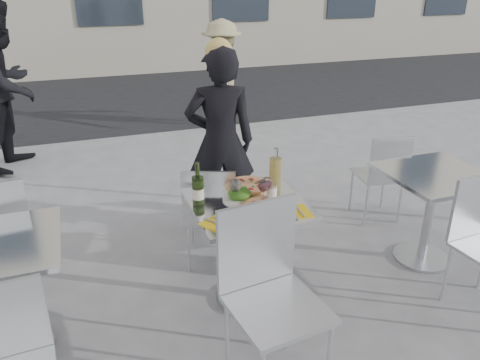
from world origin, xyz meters
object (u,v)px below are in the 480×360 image
object	(u,v)px
wineglass_white_b	(234,186)
chair_near	(268,283)
side_table_right	(432,198)
salad_plate	(239,194)
side_chair_lnear	(10,358)
wineglass_white_a	(236,186)
pizza_far	(248,186)
carafe	(275,172)
napkin_right	(295,212)
pedestrian_b	(222,74)
pedestrian_a	(6,86)
pizza_near	(266,208)
wine_bottle	(198,190)
woman_diner	(220,142)
napkin_left	(219,223)
side_chair_rfar	(383,171)
main_table	(248,231)
wineglass_red_b	(267,184)
wineglass_red_a	(263,186)
chair_far	(210,209)
sugar_shaker	(272,192)

from	to	relation	value
wineglass_white_b	chair_near	bearing A→B (deg)	-94.29
side_table_right	salad_plate	size ratio (longest dim) A/B	3.41
side_chair_lnear	wineglass_white_a	bearing A→B (deg)	22.71
side_table_right	pizza_far	distance (m)	1.45
pizza_far	carafe	xyz separation A→B (m)	(0.18, -0.05, 0.10)
side_chair_lnear	napkin_right	bearing A→B (deg)	10.08
pedestrian_b	salad_plate	xyz separation A→B (m)	(-1.15, -3.98, 0.02)
pedestrian_a	pedestrian_b	size ratio (longest dim) A/B	1.24
pedestrian_b	pizza_far	bearing A→B (deg)	2.03
pizza_near	wine_bottle	xyz separation A→B (m)	(-0.39, 0.18, 0.10)
woman_diner	napkin_left	world-z (taller)	woman_diner
side_chair_rfar	napkin_right	distance (m)	1.60
pizza_near	woman_diner	bearing A→B (deg)	86.60
chair_near	pedestrian_b	xyz separation A→B (m)	(1.25, 4.70, 0.16)
napkin_left	main_table	bearing A→B (deg)	7.94
wineglass_white_a	wineglass_red_b	bearing A→B (deg)	-9.69
wineglass_red_a	woman_diner	bearing A→B (deg)	87.39
wineglass_white_b	side_chair_lnear	bearing A→B (deg)	-152.73
wineglass_white_a	salad_plate	bearing A→B (deg)	37.41
chair_far	pedestrian_a	bearing A→B (deg)	-41.78
salad_plate	wineglass_red_a	xyz separation A→B (m)	(0.13, -0.08, 0.07)
salad_plate	napkin_right	size ratio (longest dim) A/B	1.10
woman_diner	sugar_shaker	bearing A→B (deg)	101.94
carafe	chair_near	bearing A→B (deg)	-115.64
pedestrian_b	wineglass_red_b	xyz separation A→B (m)	(-0.98, -4.04, 0.09)
side_chair_rfar	napkin_left	xyz separation A→B (m)	(-1.80, -0.87, 0.25)
side_table_right	wine_bottle	bearing A→B (deg)	177.95
side_chair_lnear	wineglass_red_a	xyz separation A→B (m)	(1.50, 0.62, 0.37)
side_chair_rfar	pizza_far	bearing A→B (deg)	25.86
wineglass_red_b	napkin_right	world-z (taller)	wineglass_red_b
sugar_shaker	wineglass_red_b	world-z (taller)	wineglass_red_b
pizza_far	pedestrian_b	bearing A→B (deg)	74.88
pedestrian_b	wineglass_white_a	size ratio (longest dim) A/B	9.79
main_table	woman_diner	xyz separation A→B (m)	(0.15, 1.06, 0.26)
chair_far	carafe	world-z (taller)	carafe
side_chair_lnear	sugar_shaker	xyz separation A→B (m)	(1.57, 0.63, 0.31)
salad_plate	napkin_left	world-z (taller)	salad_plate
salad_plate	wineglass_red_b	size ratio (longest dim) A/B	1.40
pizza_far	wineglass_red_b	distance (m)	0.23
pizza_near	salad_plate	world-z (taller)	salad_plate
side_table_right	carafe	distance (m)	1.29
woman_diner	sugar_shaker	size ratio (longest dim) A/B	15.02
salad_plate	wine_bottle	world-z (taller)	wine_bottle
main_table	side_chair_rfar	distance (m)	1.68
woman_diner	pedestrian_b	world-z (taller)	woman_diner
wineglass_red_a	wineglass_red_b	distance (m)	0.05
side_chair_lnear	carafe	xyz separation A→B (m)	(1.66, 0.79, 0.38)
side_chair_rfar	pedestrian_a	world-z (taller)	pedestrian_a
pedestrian_a	pedestrian_b	world-z (taller)	pedestrian_a
woman_diner	pizza_far	bearing A→B (deg)	96.50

